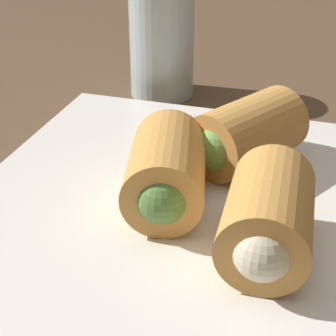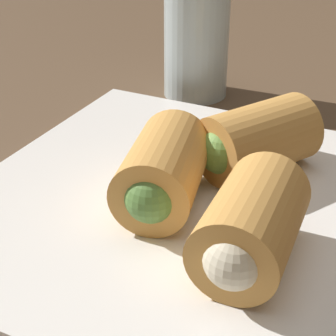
% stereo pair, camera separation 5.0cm
% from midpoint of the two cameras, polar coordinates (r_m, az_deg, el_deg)
% --- Properties ---
extents(table_surface, '(1.80, 1.40, 0.02)m').
position_cam_midpoint_polar(table_surface, '(0.42, 2.91, -3.12)').
color(table_surface, brown).
rests_on(table_surface, ground).
extents(serving_plate, '(0.30, 0.26, 0.01)m').
position_cam_midpoint_polar(serving_plate, '(0.38, 3.74, -3.69)').
color(serving_plate, white).
rests_on(serving_plate, table_surface).
extents(roll_front_left, '(0.09, 0.05, 0.05)m').
position_cam_midpoint_polar(roll_front_left, '(0.31, 12.89, -6.24)').
color(roll_front_left, '#D19347').
rests_on(roll_front_left, serving_plate).
extents(roll_front_right, '(0.09, 0.08, 0.05)m').
position_cam_midpoint_polar(roll_front_right, '(0.40, 12.20, 2.64)').
color(roll_front_right, '#D19347').
rests_on(roll_front_right, serving_plate).
extents(roll_back_left, '(0.09, 0.07, 0.05)m').
position_cam_midpoint_polar(roll_back_left, '(0.35, 3.41, -0.72)').
color(roll_back_left, '#D19347').
rests_on(roll_back_left, serving_plate).
extents(drinking_glass, '(0.06, 0.06, 0.11)m').
position_cam_midpoint_polar(drinking_glass, '(0.56, 5.51, 12.46)').
color(drinking_glass, silver).
rests_on(drinking_glass, table_surface).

